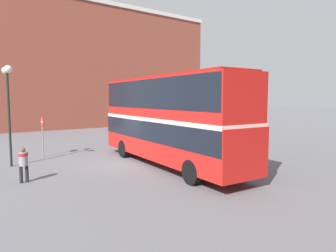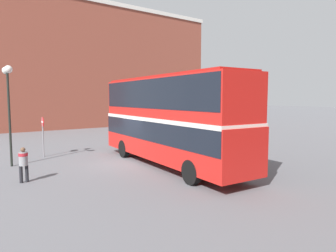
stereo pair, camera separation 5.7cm
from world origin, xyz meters
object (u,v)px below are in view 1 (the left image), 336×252
parked_car_side_street (219,125)px  no_entry_sign (42,130)px  double_decker_bus (168,115)px  pedestrian_foreground (23,161)px  parked_car_kerb_near (194,132)px  street_lamp_twin_globe (8,88)px

parked_car_side_street → no_entry_sign: 18.65m
double_decker_bus → parked_car_side_street: (-9.39, 13.52, -1.97)m
pedestrian_foreground → parked_car_kerb_near: size_ratio=0.37×
pedestrian_foreground → street_lamp_twin_globe: street_lamp_twin_globe is taller
double_decker_bus → pedestrian_foreground: (-0.98, -7.01, -1.80)m
street_lamp_twin_globe → no_entry_sign: size_ratio=2.13×
double_decker_bus → pedestrian_foreground: 7.30m
parked_car_side_street → street_lamp_twin_globe: street_lamp_twin_globe is taller
pedestrian_foreground → double_decker_bus: bearing=-97.9°
double_decker_bus → pedestrian_foreground: bearing=-94.2°
double_decker_bus → parked_car_side_street: 16.58m
parked_car_kerb_near → no_entry_sign: no_entry_sign is taller
parked_car_side_street → no_entry_sign: no_entry_sign is taller
parked_car_kerb_near → no_entry_sign: bearing=82.0°
double_decker_bus → parked_car_kerb_near: bearing=134.9°
double_decker_bus → street_lamp_twin_globe: 8.53m
parked_car_side_street → parked_car_kerb_near: bearing=-72.8°
street_lamp_twin_globe → no_entry_sign: bearing=130.4°
parked_car_kerb_near → no_entry_sign: size_ratio=1.69×
double_decker_bus → no_entry_sign: (-6.51, -4.88, -1.07)m
no_entry_sign → parked_car_kerb_near: bearing=90.6°
street_lamp_twin_globe → pedestrian_foreground: bearing=-1.1°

